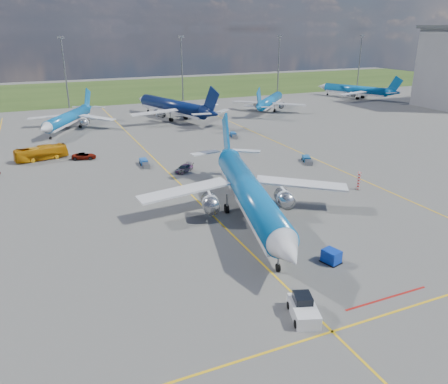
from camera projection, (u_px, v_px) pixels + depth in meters
name	position (u px, v px, depth m)	size (l,w,h in m)	color
ground	(235.00, 238.00, 55.30)	(400.00, 400.00, 0.00)	#5B5B58
grass_strip	(85.00, 92.00, 184.02)	(400.00, 80.00, 0.01)	#2D4719
taxiway_lines	(172.00, 175.00, 79.13)	(60.25, 160.00, 0.02)	yellow
floodlight_masts	(126.00, 67.00, 149.05)	(202.20, 0.50, 22.70)	slate
warning_post	(359.00, 181.00, 71.39)	(0.50, 0.50, 3.00)	red
bg_jet_nnw	(70.00, 130.00, 114.81)	(25.42, 33.37, 8.74)	#0C62AB
bg_jet_n	(173.00, 119.00, 128.17)	(31.54, 41.39, 10.84)	#081745
bg_jet_ne	(270.00, 110.00, 141.89)	(25.56, 33.55, 8.79)	#0C62AB
bg_jet_ene	(354.00, 98.00, 166.79)	(26.50, 34.79, 9.11)	#0C62AB
main_airliner	(249.00, 219.00, 60.78)	(32.56, 42.74, 11.19)	#0C62AB
pushback_tug	(303.00, 309.00, 39.89)	(3.39, 5.94, 1.98)	silver
uld_container	(331.00, 256.00, 49.20)	(1.51, 1.89, 1.51)	#0B30A6
apron_bus	(41.00, 153.00, 87.74)	(2.38, 10.15, 2.83)	orange
service_car_b	(84.00, 156.00, 88.47)	(2.19, 4.75, 1.32)	#999999
service_car_c	(184.00, 168.00, 80.70)	(1.81, 4.44, 1.29)	#999999
baggage_tug_w	(307.00, 160.00, 86.40)	(2.90, 4.77, 1.04)	#185691
baggage_tug_c	(144.00, 163.00, 84.43)	(1.50, 4.72, 1.04)	#1C55AB
baggage_tug_e	(234.00, 135.00, 106.65)	(2.14, 4.48, 0.97)	#184F93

